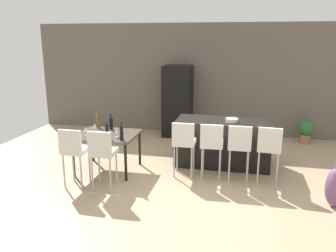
# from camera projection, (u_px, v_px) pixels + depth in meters

# --- Properties ---
(ground_plane) EXTENTS (10.00, 10.00, 0.00)m
(ground_plane) POSITION_uv_depth(u_px,v_px,m) (200.00, 177.00, 6.39)
(ground_plane) COLOR tan
(back_wall) EXTENTS (10.00, 0.12, 2.90)m
(back_wall) POSITION_uv_depth(u_px,v_px,m) (217.00, 80.00, 9.01)
(back_wall) COLOR #665B51
(back_wall) RESTS_ON ground_plane
(kitchen_island) EXTENTS (1.87, 0.87, 0.92)m
(kitchen_island) POSITION_uv_depth(u_px,v_px,m) (222.00, 142.00, 6.98)
(kitchen_island) COLOR black
(kitchen_island) RESTS_ON ground_plane
(bar_chair_left) EXTENTS (0.41, 0.41, 1.05)m
(bar_chair_left) POSITION_uv_depth(u_px,v_px,m) (184.00, 140.00, 6.28)
(bar_chair_left) COLOR silver
(bar_chair_left) RESTS_ON ground_plane
(bar_chair_middle) EXTENTS (0.41, 0.41, 1.05)m
(bar_chair_middle) POSITION_uv_depth(u_px,v_px,m) (212.00, 142.00, 6.17)
(bar_chair_middle) COLOR silver
(bar_chair_middle) RESTS_ON ground_plane
(bar_chair_right) EXTENTS (0.41, 0.41, 1.05)m
(bar_chair_right) POSITION_uv_depth(u_px,v_px,m) (240.00, 144.00, 6.07)
(bar_chair_right) COLOR silver
(bar_chair_right) RESTS_ON ground_plane
(bar_chair_far) EXTENTS (0.43, 0.43, 1.05)m
(bar_chair_far) POSITION_uv_depth(u_px,v_px,m) (269.00, 146.00, 5.96)
(bar_chair_far) COLOR silver
(bar_chair_far) RESTS_ON ground_plane
(dining_table) EXTENTS (1.15, 0.97, 0.74)m
(dining_table) POSITION_uv_depth(u_px,v_px,m) (107.00, 137.00, 6.59)
(dining_table) COLOR #4C4238
(dining_table) RESTS_ON ground_plane
(dining_chair_near) EXTENTS (0.41, 0.41, 1.05)m
(dining_chair_near) POSITION_uv_depth(u_px,v_px,m) (74.00, 148.00, 5.83)
(dining_chair_near) COLOR silver
(dining_chair_near) RESTS_ON ground_plane
(dining_chair_far) EXTENTS (0.42, 0.42, 1.05)m
(dining_chair_far) POSITION_uv_depth(u_px,v_px,m) (102.00, 151.00, 5.72)
(dining_chair_far) COLOR silver
(dining_chair_far) RESTS_ON ground_plane
(wine_bottle_far) EXTENTS (0.07, 0.07, 0.30)m
(wine_bottle_far) POSITION_uv_depth(u_px,v_px,m) (107.00, 132.00, 6.26)
(wine_bottle_far) COLOR black
(wine_bottle_far) RESTS_ON dining_table
(wine_bottle_inner) EXTENTS (0.08, 0.08, 0.33)m
(wine_bottle_inner) POSITION_uv_depth(u_px,v_px,m) (98.00, 121.00, 7.00)
(wine_bottle_inner) COLOR brown
(wine_bottle_inner) RESTS_ON dining_table
(wine_bottle_left) EXTENTS (0.07, 0.07, 0.34)m
(wine_bottle_left) POSITION_uv_depth(u_px,v_px,m) (122.00, 133.00, 6.13)
(wine_bottle_left) COLOR black
(wine_bottle_left) RESTS_ON dining_table
(wine_bottle_corner) EXTENTS (0.07, 0.07, 0.32)m
(wine_bottle_corner) POSITION_uv_depth(u_px,v_px,m) (111.00, 123.00, 6.85)
(wine_bottle_corner) COLOR black
(wine_bottle_corner) RESTS_ON dining_table
(wine_glass_middle) EXTENTS (0.07, 0.07, 0.17)m
(wine_glass_middle) POSITION_uv_depth(u_px,v_px,m) (95.00, 126.00, 6.68)
(wine_glass_middle) COLOR silver
(wine_glass_middle) RESTS_ON dining_table
(wine_glass_right) EXTENTS (0.07, 0.07, 0.17)m
(wine_glass_right) POSITION_uv_depth(u_px,v_px,m) (116.00, 131.00, 6.32)
(wine_glass_right) COLOR silver
(wine_glass_right) RESTS_ON dining_table
(wine_glass_near) EXTENTS (0.07, 0.07, 0.17)m
(wine_glass_near) POSITION_uv_depth(u_px,v_px,m) (86.00, 129.00, 6.41)
(wine_glass_near) COLOR silver
(wine_glass_near) RESTS_ON dining_table
(refrigerator) EXTENTS (0.72, 0.68, 1.84)m
(refrigerator) POSITION_uv_depth(u_px,v_px,m) (178.00, 101.00, 8.93)
(refrigerator) COLOR black
(refrigerator) RESTS_ON ground_plane
(fruit_bowl) EXTENTS (0.25, 0.25, 0.07)m
(fruit_bowl) POSITION_uv_depth(u_px,v_px,m) (232.00, 120.00, 6.73)
(fruit_bowl) COLOR beige
(fruit_bowl) RESTS_ON kitchen_island
(floor_vase) EXTENTS (0.31, 0.31, 0.81)m
(floor_vase) POSITION_uv_depth(u_px,v_px,m) (336.00, 187.00, 5.22)
(floor_vase) COLOR #704C75
(floor_vase) RESTS_ON ground_plane
(potted_plant) EXTENTS (0.38, 0.38, 0.58)m
(potted_plant) POSITION_uv_depth(u_px,v_px,m) (306.00, 130.00, 8.39)
(potted_plant) COLOR #996B4C
(potted_plant) RESTS_ON ground_plane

